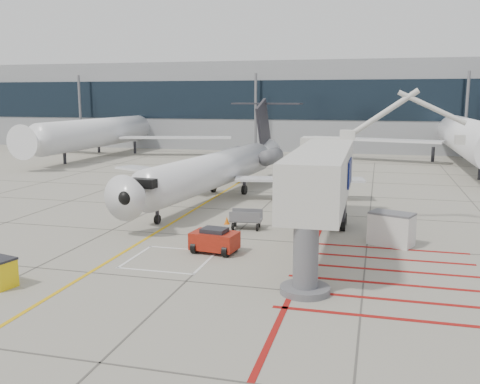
# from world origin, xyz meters

# --- Properties ---
(ground_plane) EXTENTS (260.00, 260.00, 0.00)m
(ground_plane) POSITION_xyz_m (0.00, 0.00, 0.00)
(ground_plane) COLOR gray
(ground_plane) RESTS_ON ground
(regional_jet) EXTENTS (27.96, 33.54, 8.09)m
(regional_jet) POSITION_xyz_m (-4.98, 13.46, 4.04)
(regional_jet) COLOR silver
(regional_jet) RESTS_ON ground_plane
(jet_bridge) EXTENTS (9.22, 19.08, 7.59)m
(jet_bridge) POSITION_xyz_m (5.48, 2.38, 3.79)
(jet_bridge) COLOR silver
(jet_bridge) RESTS_ON ground_plane
(pushback_tug) EXTENTS (2.67, 1.87, 1.45)m
(pushback_tug) POSITION_xyz_m (-0.11, 0.84, 0.72)
(pushback_tug) COLOR #9E1D0F
(pushback_tug) RESTS_ON ground_plane
(baggage_cart) EXTENTS (2.13, 1.45, 1.28)m
(baggage_cart) POSITION_xyz_m (0.28, 6.49, 0.64)
(baggage_cart) COLOR #5B5B60
(baggage_cart) RESTS_ON ground_plane
(ground_power_unit) EXTENTS (2.76, 2.20, 1.91)m
(ground_power_unit) POSITION_xyz_m (9.33, 4.86, 0.96)
(ground_power_unit) COLOR silver
(ground_power_unit) RESTS_ON ground_plane
(cone_nose) EXTENTS (0.37, 0.37, 0.51)m
(cone_nose) POSITION_xyz_m (-1.28, 7.39, 0.26)
(cone_nose) COLOR orange
(cone_nose) RESTS_ON ground_plane
(cone_side) EXTENTS (0.37, 0.37, 0.52)m
(cone_side) POSITION_xyz_m (-1.44, 4.47, 0.26)
(cone_side) COLOR #FF4E0D
(cone_side) RESTS_ON ground_plane
(terminal_building) EXTENTS (180.00, 28.00, 14.00)m
(terminal_building) POSITION_xyz_m (10.00, 70.00, 7.00)
(terminal_building) COLOR gray
(terminal_building) RESTS_ON ground_plane
(terminal_glass_band) EXTENTS (180.00, 0.10, 6.00)m
(terminal_glass_band) POSITION_xyz_m (10.00, 55.95, 8.00)
(terminal_glass_band) COLOR black
(terminal_glass_band) RESTS_ON ground_plane
(bg_aircraft_b) EXTENTS (36.36, 40.40, 12.12)m
(bg_aircraft_b) POSITION_xyz_m (-30.45, 46.00, 6.06)
(bg_aircraft_b) COLOR silver
(bg_aircraft_b) RESTS_ON ground_plane
(bg_aircraft_c) EXTENTS (39.39, 43.76, 13.13)m
(bg_aircraft_c) POSITION_xyz_m (18.70, 46.00, 6.56)
(bg_aircraft_c) COLOR silver
(bg_aircraft_c) RESTS_ON ground_plane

